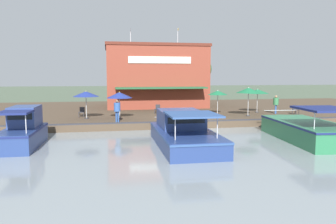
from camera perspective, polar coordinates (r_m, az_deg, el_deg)
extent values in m
plane|color=#4C5B47|center=(25.36, 4.69, -3.08)|extent=(220.00, 220.00, 0.00)
cube|color=#4C3D2D|center=(35.96, 0.13, 0.21)|extent=(22.00, 56.00, 0.60)
cube|color=#2D2D33|center=(25.36, 4.65, -1.59)|extent=(0.20, 50.40, 0.10)
cube|color=brown|center=(38.45, -2.35, 6.03)|extent=(8.14, 10.99, 6.67)
cube|color=#5C271C|center=(38.59, -2.38, 11.21)|extent=(8.30, 11.21, 0.30)
cube|color=#235633|center=(33.56, -1.15, 4.22)|extent=(1.80, 9.34, 0.16)
cube|color=silver|center=(34.42, -1.39, 9.05)|extent=(0.08, 6.59, 0.70)
cylinder|color=silver|center=(39.17, 1.70, 12.67)|extent=(0.06, 0.06, 2.37)
cube|color=gold|center=(39.12, 1.76, 14.21)|extent=(0.36, 0.03, 0.24)
cylinder|color=silver|center=(38.39, -6.55, 12.62)|extent=(0.06, 0.06, 2.18)
cube|color=#4C4C56|center=(38.33, -6.55, 14.04)|extent=(0.36, 0.03, 0.24)
cylinder|color=#B7B7B7|center=(32.78, 15.27, 1.76)|extent=(0.06, 0.06, 2.10)
cylinder|color=#2D2D33|center=(32.87, 15.22, -0.01)|extent=(0.36, 0.36, 0.06)
cone|color=#19663D|center=(32.72, 15.32, 3.49)|extent=(2.12, 2.12, 0.41)
cone|color=silver|center=(32.72, 15.33, 3.53)|extent=(1.31, 1.31, 0.32)
sphere|color=silver|center=(32.71, 15.34, 3.85)|extent=(0.08, 0.08, 0.08)
cylinder|color=#B7B7B7|center=(30.26, 8.63, 1.51)|extent=(0.06, 0.06, 2.06)
cylinder|color=#2D2D33|center=(30.36, 8.60, -0.37)|extent=(0.36, 0.36, 0.06)
cone|color=#19663D|center=(30.20, 8.66, 3.35)|extent=(1.79, 1.79, 0.38)
cone|color=silver|center=(30.20, 8.66, 3.39)|extent=(1.11, 1.11, 0.30)
sphere|color=silver|center=(30.19, 8.67, 3.71)|extent=(0.08, 0.08, 0.08)
cylinder|color=#B7B7B7|center=(29.64, 13.79, 1.57)|extent=(0.06, 0.06, 2.34)
cylinder|color=#2D2D33|center=(29.75, 13.73, -0.62)|extent=(0.36, 0.36, 0.06)
cone|color=#19663D|center=(29.57, 13.84, 3.69)|extent=(2.14, 2.14, 0.46)
cone|color=silver|center=(29.57, 13.85, 3.73)|extent=(1.33, 1.33, 0.37)
sphere|color=silver|center=(29.56, 13.86, 4.14)|extent=(0.08, 0.08, 0.08)
cylinder|color=#B7B7B7|center=(27.39, -8.43, 0.97)|extent=(0.06, 0.06, 2.02)
cylinder|color=#2D2D33|center=(27.50, -8.39, -1.06)|extent=(0.36, 0.36, 0.06)
cone|color=navy|center=(27.32, -8.46, 2.94)|extent=(2.13, 2.13, 0.48)
cone|color=yellow|center=(27.32, -8.46, 2.98)|extent=(1.32, 1.32, 0.38)
sphere|color=yellow|center=(27.31, -8.47, 3.44)|extent=(0.08, 0.08, 0.08)
cylinder|color=#B7B7B7|center=(27.88, -14.05, 1.04)|extent=(0.06, 0.06, 2.11)
cylinder|color=#2D2D33|center=(27.99, -13.99, -1.06)|extent=(0.36, 0.36, 0.06)
cone|color=navy|center=(27.81, -14.10, 3.07)|extent=(2.12, 2.12, 0.43)
cone|color=yellow|center=(27.80, -14.11, 3.12)|extent=(1.32, 1.32, 0.35)
sphere|color=yellow|center=(27.80, -14.12, 3.52)|extent=(0.08, 0.08, 0.08)
cube|color=#2D2D33|center=(32.32, 21.83, -0.03)|extent=(0.05, 0.05, 0.42)
cube|color=#2D2D33|center=(32.01, 21.40, -0.07)|extent=(0.05, 0.05, 0.42)
cube|color=#2D2D33|center=(32.56, 21.27, 0.04)|extent=(0.05, 0.05, 0.42)
cube|color=#2D2D33|center=(32.25, 20.83, 0.00)|extent=(0.05, 0.05, 0.42)
cube|color=#2D2D33|center=(32.26, 21.34, 0.36)|extent=(0.57, 0.57, 0.05)
cube|color=#2D2D33|center=(32.36, 21.08, 0.79)|extent=(0.19, 0.43, 0.40)
cube|color=#2D2D33|center=(30.39, -1.66, 0.05)|extent=(0.05, 0.05, 0.42)
cube|color=#2D2D33|center=(30.52, -2.37, 0.08)|extent=(0.05, 0.05, 0.42)
cube|color=#2D2D33|center=(30.76, -1.42, 0.13)|extent=(0.05, 0.05, 0.42)
cube|color=#2D2D33|center=(30.89, -2.13, 0.15)|extent=(0.05, 0.05, 0.42)
cube|color=#2D2D33|center=(30.62, -1.90, 0.50)|extent=(0.59, 0.59, 0.05)
cube|color=#2D2D33|center=(30.78, -1.78, 0.95)|extent=(0.24, 0.41, 0.40)
cube|color=#2D2D33|center=(28.86, -14.51, -0.49)|extent=(0.05, 0.05, 0.42)
cube|color=#2D2D33|center=(28.96, -15.28, -0.48)|extent=(0.05, 0.05, 0.42)
cube|color=#2D2D33|center=(29.25, -14.32, -0.39)|extent=(0.05, 0.05, 0.42)
cube|color=#2D2D33|center=(29.35, -15.08, -0.39)|extent=(0.05, 0.05, 0.42)
cube|color=#2D2D33|center=(29.08, -14.81, -0.02)|extent=(0.51, 0.51, 0.05)
cube|color=#2D2D33|center=(29.25, -14.72, 0.46)|extent=(0.12, 0.44, 0.40)
cylinder|color=#2D5193|center=(25.27, -8.64, -0.84)|extent=(0.13, 0.13, 0.83)
cylinder|color=#2D5193|center=(25.34, -8.99, -0.82)|extent=(0.13, 0.13, 0.83)
cylinder|color=#2D5193|center=(25.22, -8.85, 0.86)|extent=(0.49, 0.49, 0.66)
sphere|color=brown|center=(25.18, -8.86, 1.86)|extent=(0.23, 0.23, 0.23)
cylinder|color=#2D5193|center=(32.14, 18.20, 0.44)|extent=(0.13, 0.13, 0.83)
cylinder|color=#2D5193|center=(32.30, 18.27, 0.47)|extent=(0.13, 0.13, 0.83)
cylinder|color=#337547|center=(32.15, 18.28, 1.77)|extent=(0.48, 0.48, 0.66)
sphere|color=#9E7051|center=(32.12, 18.31, 2.56)|extent=(0.22, 0.22, 0.22)
cube|color=navy|center=(20.51, -24.05, -4.13)|extent=(4.83, 1.98, 1.06)
ellipsoid|color=navy|center=(22.80, -22.52, -3.06)|extent=(1.73, 1.82, 1.06)
cube|color=navy|center=(20.44, -24.11, -2.89)|extent=(4.89, 2.02, 0.10)
cube|color=navy|center=(21.16, -23.61, -0.70)|extent=(2.25, 1.55, 1.21)
cube|color=black|center=(20.10, -24.39, -0.64)|extent=(0.09, 1.32, 0.42)
cube|color=navy|center=(19.22, -25.12, -0.07)|extent=(1.77, 1.64, 0.11)
cylinder|color=silver|center=(18.61, -23.52, -1.83)|extent=(0.05, 0.05, 1.06)
cube|color=#287047|center=(22.44, 23.10, -3.08)|extent=(7.74, 3.79, 1.18)
ellipsoid|color=#287047|center=(25.76, 19.19, -1.76)|extent=(2.90, 3.19, 1.18)
cube|color=navy|center=(22.37, 23.16, -1.79)|extent=(7.83, 3.84, 0.10)
cube|color=navy|center=(20.72, 25.58, 0.49)|extent=(3.36, 2.92, 0.12)
cylinder|color=silver|center=(19.43, 24.16, -1.28)|extent=(0.05, 0.05, 1.00)
cylinder|color=silver|center=(25.93, 18.98, 0.28)|extent=(0.27, 2.48, 0.04)
cube|color=navy|center=(18.96, 2.95, -4.62)|extent=(7.41, 3.15, 0.92)
ellipsoid|color=navy|center=(22.52, 0.87, -2.86)|extent=(2.63, 2.95, 0.92)
cube|color=#2D4C84|center=(18.90, 2.95, -3.48)|extent=(7.50, 3.19, 0.10)
cube|color=navy|center=(20.06, 2.14, -1.18)|extent=(3.38, 2.49, 1.03)
cube|color=black|center=(18.44, 3.21, -1.45)|extent=(0.08, 2.15, 0.36)
cube|color=#2D4C84|center=(17.05, 4.27, -0.43)|extent=(2.89, 2.64, 0.09)
cylinder|color=silver|center=(16.61, 8.58, -2.64)|extent=(0.05, 0.05, 1.14)
cylinder|color=silver|center=(16.06, 1.27, -2.88)|extent=(0.05, 0.05, 1.14)
cylinder|color=silver|center=(22.71, 0.73, -0.84)|extent=(0.06, 2.46, 0.04)
cylinder|color=#473323|center=(25.38, 2.99, -0.58)|extent=(0.18, 0.18, 0.98)
cylinder|color=#2D2D33|center=(25.32, 3.00, 0.57)|extent=(0.22, 0.22, 0.04)
cylinder|color=brown|center=(43.04, 5.39, 3.74)|extent=(0.39, 0.39, 3.20)
sphere|color=#2D6028|center=(43.00, 5.43, 7.49)|extent=(3.25, 3.25, 3.25)
sphere|color=#2D6028|center=(42.24, 5.02, 7.07)|extent=(2.27, 2.27, 2.27)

